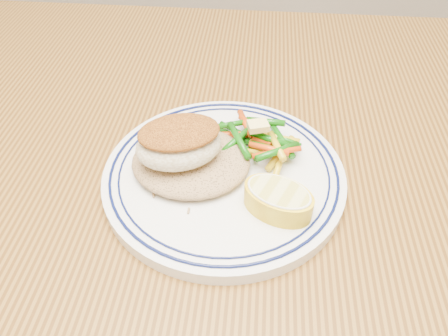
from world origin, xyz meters
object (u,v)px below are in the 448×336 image
dining_table (241,239)px  lemon_wedge (278,199)px  fish_fillet (179,142)px  rice_pilaf (191,159)px  vegetable_pile (260,141)px  plate (224,175)px

dining_table → lemon_wedge: 0.14m
dining_table → fish_fillet: 0.17m
dining_table → rice_pilaf: rice_pilaf is taller
rice_pilaf → vegetable_pile: vegetable_pile is taller
rice_pilaf → dining_table: bearing=-8.3°
dining_table → fish_fillet: bearing=178.7°
fish_fillet → vegetable_pile: bearing=27.0°
rice_pilaf → fish_fillet: 0.03m
fish_fillet → lemon_wedge: fish_fillet is taller
rice_pilaf → lemon_wedge: lemon_wedge is taller
rice_pilaf → lemon_wedge: size_ratio=1.50×
fish_fillet → vegetable_pile: fish_fillet is taller
plate → vegetable_pile: (0.04, 0.04, 0.02)m
plate → rice_pilaf: 0.04m
fish_fillet → plate: bearing=4.8°
rice_pilaf → lemon_wedge: bearing=-29.1°
dining_table → plate: plate is taller
plate → lemon_wedge: (0.06, -0.05, 0.02)m
fish_fillet → lemon_wedge: (0.10, -0.05, -0.03)m
rice_pilaf → vegetable_pile: size_ratio=1.19×
vegetable_pile → lemon_wedge: 0.09m
vegetable_pile → plate: bearing=-133.9°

